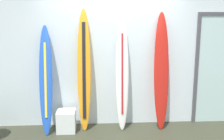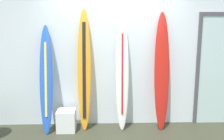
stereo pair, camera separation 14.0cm
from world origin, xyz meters
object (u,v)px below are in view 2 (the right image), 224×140
surfboard_ivory (122,74)px  display_block_left (66,120)px  glass_door (223,68)px  surfboard_cobalt (46,79)px  surfboard_crimson (162,72)px  surfboard_sunset (84,70)px

surfboard_ivory → display_block_left: bearing=-174.7°
surfboard_ivory → glass_door: glass_door is taller
surfboard_cobalt → glass_door: 3.31m
surfboard_crimson → surfboard_cobalt: bearing=-178.4°
surfboard_cobalt → surfboard_crimson: surfboard_crimson is taller
surfboard_sunset → glass_door: bearing=3.7°
surfboard_crimson → display_block_left: size_ratio=5.60×
surfboard_ivory → surfboard_crimson: size_ratio=0.97×
surfboard_cobalt → display_block_left: bearing=-4.3°
surfboard_sunset → glass_door: 2.64m
surfboard_cobalt → surfboard_ivory: size_ratio=0.93×
surfboard_cobalt → surfboard_crimson: bearing=1.6°
surfboard_crimson → display_block_left: 1.95m
surfboard_ivory → display_block_left: (-1.02, -0.10, -0.84)m
surfboard_ivory → glass_door: 1.95m
display_block_left → glass_door: 3.11m
surfboard_sunset → surfboard_cobalt: bearing=-172.6°
surfboard_ivory → glass_door: (1.94, 0.18, 0.07)m
surfboard_sunset → display_block_left: (-0.34, -0.11, -0.91)m
surfboard_cobalt → surfboard_crimson: 2.08m
surfboard_cobalt → surfboard_ivory: surfboard_ivory is taller
surfboard_sunset → display_block_left: bearing=-161.5°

